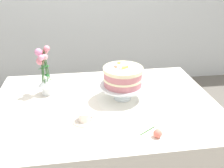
# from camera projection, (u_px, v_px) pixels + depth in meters

# --- Properties ---
(dining_table) EXTENTS (1.40, 1.00, 0.74)m
(dining_table) POSITION_uv_depth(u_px,v_px,m) (105.00, 117.00, 1.57)
(dining_table) COLOR white
(dining_table) RESTS_ON ground
(linen_napkin) EXTENTS (0.35, 0.35, 0.00)m
(linen_napkin) POSITION_uv_depth(u_px,v_px,m) (122.00, 98.00, 1.60)
(linen_napkin) COLOR white
(linen_napkin) RESTS_ON dining_table
(cake_stand) EXTENTS (0.29, 0.29, 0.10)m
(cake_stand) POSITION_uv_depth(u_px,v_px,m) (123.00, 87.00, 1.56)
(cake_stand) COLOR silver
(cake_stand) RESTS_ON linen_napkin
(layer_cake) EXTENTS (0.25, 0.25, 0.12)m
(layer_cake) POSITION_uv_depth(u_px,v_px,m) (123.00, 76.00, 1.53)
(layer_cake) COLOR #CC7A84
(layer_cake) RESTS_ON cake_stand
(flower_vase) EXTENTS (0.11, 0.11, 0.33)m
(flower_vase) POSITION_uv_depth(u_px,v_px,m) (45.00, 73.00, 1.59)
(flower_vase) COLOR silver
(flower_vase) RESTS_ON dining_table
(teacup) EXTENTS (0.12, 0.12, 0.06)m
(teacup) POSITION_uv_depth(u_px,v_px,m) (84.00, 118.00, 1.36)
(teacup) COLOR silver
(teacup) RESTS_ON dining_table
(fallen_rose) EXTENTS (0.11, 0.11, 0.04)m
(fallen_rose) POSITION_uv_depth(u_px,v_px,m) (157.00, 133.00, 1.23)
(fallen_rose) COLOR #2D6028
(fallen_rose) RESTS_ON dining_table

